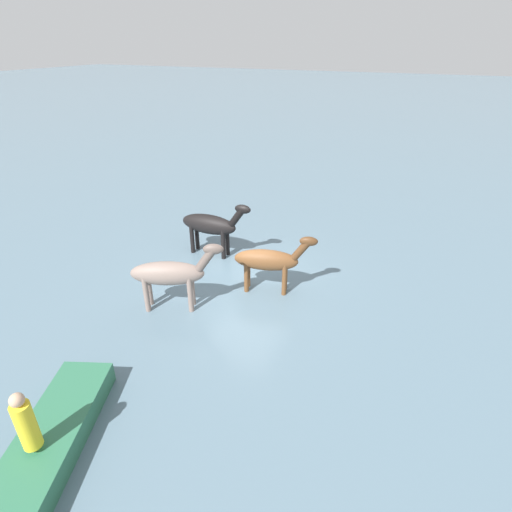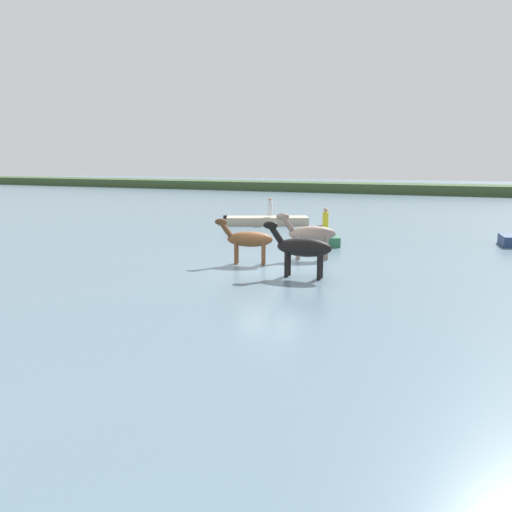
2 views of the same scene
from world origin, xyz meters
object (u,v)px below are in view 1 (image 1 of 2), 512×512
horse_lead (171,274)px  person_watcher_seated (25,423)px  boat_dinghy_port (48,451)px  horse_dark_mare (211,225)px  horse_rear_stallion (269,260)px

horse_lead → person_watcher_seated: bearing=-106.8°
horse_lead → boat_dinghy_port: size_ratio=0.62×
horse_dark_mare → boat_dinghy_port: horse_dark_mare is taller
horse_rear_stallion → person_watcher_seated: (1.46, 6.97, 0.09)m
horse_rear_stallion → horse_lead: (2.09, 1.91, 0.08)m
boat_dinghy_port → horse_lead: bearing=-14.7°
horse_dark_mare → person_watcher_seated: bearing=-83.1°
horse_lead → person_watcher_seated: (-0.62, 5.06, 0.01)m
horse_dark_mare → person_watcher_seated: size_ratio=2.17×
horse_rear_stallion → boat_dinghy_port: horse_rear_stallion is taller
horse_dark_mare → person_watcher_seated: (-1.25, 8.35, 0.00)m
person_watcher_seated → boat_dinghy_port: bearing=-85.0°
horse_dark_mare → boat_dinghy_port: bearing=-83.1°
horse_dark_mare → horse_rear_stallion: size_ratio=1.08×
horse_lead → boat_dinghy_port: (-0.61, 4.88, -0.95)m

